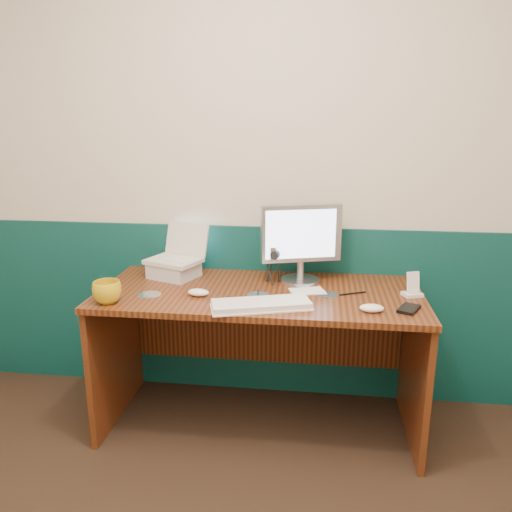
# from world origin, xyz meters

# --- Properties ---
(back_wall) EXTENTS (3.50, 0.04, 2.50)m
(back_wall) POSITION_xyz_m (0.00, 1.75, 1.25)
(back_wall) COLOR beige
(back_wall) RESTS_ON ground
(wainscot) EXTENTS (3.48, 0.02, 1.00)m
(wainscot) POSITION_xyz_m (0.00, 1.74, 0.50)
(wainscot) COLOR #083335
(wainscot) RESTS_ON ground
(desk) EXTENTS (1.60, 0.70, 0.75)m
(desk) POSITION_xyz_m (0.04, 1.38, 0.38)
(desk) COLOR #371A0A
(desk) RESTS_ON ground
(laptop_riser) EXTENTS (0.29, 0.27, 0.08)m
(laptop_riser) POSITION_xyz_m (-0.45, 1.55, 0.79)
(laptop_riser) COLOR silver
(laptop_riser) RESTS_ON desk
(laptop) EXTENTS (0.32, 0.29, 0.22)m
(laptop) POSITION_xyz_m (-0.45, 1.55, 0.94)
(laptop) COLOR silver
(laptop) RESTS_ON laptop_riser
(monitor) EXTENTS (0.43, 0.23, 0.41)m
(monitor) POSITION_xyz_m (0.23, 1.55, 0.96)
(monitor) COLOR #AFAFB4
(monitor) RESTS_ON desk
(keyboard) EXTENTS (0.47, 0.27, 0.03)m
(keyboard) POSITION_xyz_m (0.07, 1.15, 0.76)
(keyboard) COLOR white
(keyboard) RESTS_ON desk
(mouse_right) EXTENTS (0.11, 0.07, 0.04)m
(mouse_right) POSITION_xyz_m (0.56, 1.16, 0.77)
(mouse_right) COLOR white
(mouse_right) RESTS_ON desk
(mouse_left) EXTENTS (0.11, 0.07, 0.04)m
(mouse_left) POSITION_xyz_m (-0.25, 1.27, 0.77)
(mouse_left) COLOR white
(mouse_left) RESTS_ON desk
(mug) EXTENTS (0.17, 0.17, 0.10)m
(mug) POSITION_xyz_m (-0.64, 1.12, 0.80)
(mug) COLOR gold
(mug) RESTS_ON desk
(camcorder) EXTENTS (0.13, 0.16, 0.21)m
(camcorder) POSITION_xyz_m (0.09, 1.52, 0.86)
(camcorder) COLOR #A3A4A8
(camcorder) RESTS_ON desk
(cd_spindle) EXTENTS (0.11, 0.11, 0.02)m
(cd_spindle) POSITION_xyz_m (0.05, 1.25, 0.76)
(cd_spindle) COLOR silver
(cd_spindle) RESTS_ON desk
(cd_loose_a) EXTENTS (0.11, 0.11, 0.00)m
(cd_loose_a) POSITION_xyz_m (-0.49, 1.25, 0.75)
(cd_loose_a) COLOR silver
(cd_loose_a) RESTS_ON desk
(cd_loose_b) EXTENTS (0.11, 0.11, 0.00)m
(cd_loose_b) POSITION_xyz_m (0.37, 1.36, 0.75)
(cd_loose_b) COLOR silver
(cd_loose_b) RESTS_ON desk
(pen) EXTENTS (0.13, 0.07, 0.01)m
(pen) POSITION_xyz_m (0.49, 1.39, 0.75)
(pen) COLOR black
(pen) RESTS_ON desk
(papers) EXTENTS (0.19, 0.16, 0.00)m
(papers) POSITION_xyz_m (0.27, 1.40, 0.75)
(papers) COLOR white
(papers) RESTS_ON desk
(dock) EXTENTS (0.11, 0.09, 0.02)m
(dock) POSITION_xyz_m (0.78, 1.40, 0.76)
(dock) COLOR white
(dock) RESTS_ON desk
(music_player) EXTENTS (0.07, 0.05, 0.11)m
(music_player) POSITION_xyz_m (0.78, 1.40, 0.82)
(music_player) COLOR white
(music_player) RESTS_ON dock
(pda) EXTENTS (0.12, 0.14, 0.01)m
(pda) POSITION_xyz_m (0.73, 1.20, 0.76)
(pda) COLOR black
(pda) RESTS_ON desk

